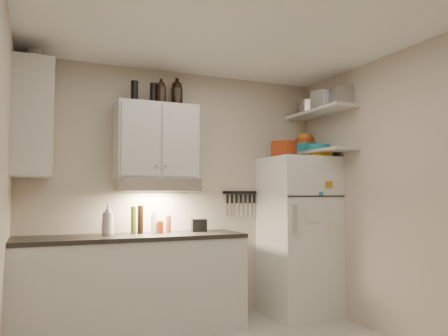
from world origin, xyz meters
name	(u,v)px	position (x,y,z in m)	size (l,w,h in m)	color
ceiling	(241,21)	(0.00, 0.00, 2.61)	(3.20, 3.00, 0.02)	white
back_wall	(179,194)	(0.00, 1.51, 1.30)	(3.20, 0.02, 2.60)	#C0B4A4
right_wall	(405,194)	(1.61, 0.00, 1.30)	(0.02, 3.00, 2.60)	#C0B4A4
base_cabinet	(132,287)	(-0.55, 1.20, 0.44)	(2.10, 0.60, 0.88)	silver
countertop	(133,237)	(-0.55, 1.20, 0.90)	(2.10, 0.62, 0.04)	black
upper_cabinet	(156,142)	(-0.30, 1.33, 1.83)	(0.80, 0.33, 0.75)	silver
side_cabinet	(33,119)	(-1.44, 1.20, 1.95)	(0.33, 0.55, 1.00)	silver
range_hood	(158,185)	(-0.30, 1.27, 1.39)	(0.76, 0.46, 0.12)	silver
fridge	(299,236)	(1.25, 1.16, 0.85)	(0.70, 0.68, 1.70)	white
shelf_hi	(320,112)	(1.45, 1.02, 2.20)	(0.30, 0.95, 0.03)	silver
shelf_lo	(320,152)	(1.45, 1.02, 1.76)	(0.30, 0.95, 0.03)	silver
knife_strip	(240,192)	(0.70, 1.49, 1.32)	(0.42, 0.02, 0.03)	black
dutch_oven	(284,149)	(1.04, 1.11, 1.78)	(0.28, 0.28, 0.16)	maroon
book_stack	(320,154)	(1.41, 0.97, 1.74)	(0.17, 0.21, 0.07)	#BB8817
spice_jar	(309,153)	(1.35, 1.10, 1.75)	(0.06, 0.06, 0.10)	silver
stock_pot	(309,108)	(1.52, 1.33, 2.30)	(0.24, 0.24, 0.17)	silver
tin_a	(322,100)	(1.37, 0.88, 2.30)	(0.18, 0.16, 0.18)	#AAAAAD
tin_b	(341,97)	(1.52, 0.75, 2.31)	(0.20, 0.20, 0.20)	#AAAAAD
bowl_teal	(305,149)	(1.49, 1.36, 1.83)	(0.28, 0.28, 0.11)	teal
bowl_orange	(305,142)	(1.52, 1.43, 1.92)	(0.22, 0.22, 0.07)	#C64512
bowl_yellow	(305,137)	(1.52, 1.43, 1.98)	(0.17, 0.17, 0.06)	orange
plates	(317,148)	(1.44, 1.06, 1.81)	(0.27, 0.27, 0.07)	teal
growler_a	(161,92)	(-0.27, 1.26, 2.31)	(0.10, 0.10, 0.23)	black
growler_b	(177,94)	(-0.07, 1.39, 2.34)	(0.12, 0.12, 0.28)	black
thermos_a	(153,93)	(-0.34, 1.29, 2.30)	(0.07, 0.07, 0.20)	black
thermos_b	(135,92)	(-0.53, 1.31, 2.30)	(0.07, 0.07, 0.21)	black
side_jar	(34,56)	(-1.44, 1.30, 2.54)	(0.14, 0.14, 0.18)	silver
soap_bottle	(108,218)	(-0.78, 1.21, 1.08)	(0.13, 0.13, 0.33)	silver
pepper_mill	(168,224)	(-0.18, 1.31, 1.00)	(0.05, 0.05, 0.17)	brown
oil_bottle	(133,220)	(-0.53, 1.30, 1.05)	(0.05, 0.05, 0.26)	#455715
vinegar_bottle	(140,220)	(-0.46, 1.30, 1.06)	(0.06, 0.06, 0.27)	black
clear_bottle	(154,223)	(-0.32, 1.29, 1.02)	(0.07, 0.07, 0.20)	silver
red_jar	(160,227)	(-0.28, 1.24, 0.98)	(0.06, 0.06, 0.12)	maroon
caddy	(199,225)	(0.14, 1.28, 0.98)	(0.15, 0.10, 0.13)	black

